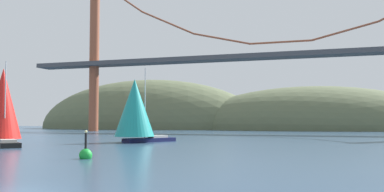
% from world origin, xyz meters
% --- Properties ---
extents(ground_plane, '(360.00, 360.00, 0.00)m').
position_xyz_m(ground_plane, '(0.00, 0.00, 0.00)').
color(ground_plane, '#2D4760').
extents(headland_center, '(88.26, 44.00, 29.14)m').
position_xyz_m(headland_center, '(5.00, 135.00, 0.00)').
color(headland_center, '#5B6647').
rests_on(headland_center, ground_plane).
extents(headland_left, '(89.54, 44.00, 36.94)m').
position_xyz_m(headland_left, '(-55.00, 135.00, 0.00)').
color(headland_left, '#5B6647').
rests_on(headland_left, ground_plane).
extents(suspension_bridge, '(144.17, 6.00, 45.06)m').
position_xyz_m(suspension_bridge, '(0.00, 95.00, 20.90)').
color(suspension_bridge, brown).
rests_on(suspension_bridge, ground_plane).
extents(sailboat_red_spinnaker, '(8.56, 7.71, 10.53)m').
position_xyz_m(sailboat_red_spinnaker, '(-26.18, 28.07, 5.07)').
color(sailboat_red_spinnaker, black).
rests_on(sailboat_red_spinnaker, ground_plane).
extents(sailboat_teal_sail, '(8.37, 10.35, 11.01)m').
position_xyz_m(sailboat_teal_sail, '(-14.14, 41.07, 4.87)').
color(sailboat_teal_sail, '#191E4C').
rests_on(sailboat_teal_sail, ground_plane).
extents(channel_buoy, '(1.10, 1.10, 2.64)m').
position_xyz_m(channel_buoy, '(-6.25, 15.74, 0.37)').
color(channel_buoy, green).
rests_on(channel_buoy, ground_plane).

